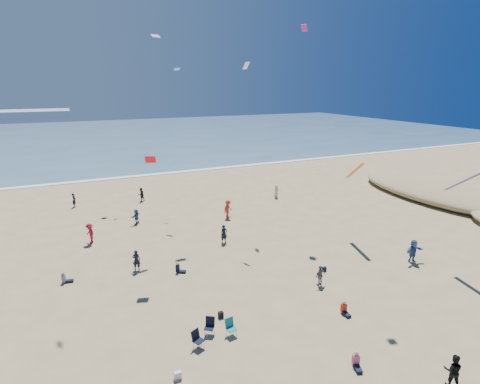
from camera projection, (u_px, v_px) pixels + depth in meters
name	position (u px, v px, depth m)	size (l,w,h in m)	color
ground	(273.00, 383.00, 17.71)	(220.00, 220.00, 0.00)	tan
ocean	(97.00, 137.00, 100.53)	(220.00, 100.00, 0.06)	#476B84
surf_line	(126.00, 177.00, 56.93)	(220.00, 1.20, 0.08)	white
standing_flyers	(206.00, 241.00, 31.50)	(31.71, 37.28, 1.91)	maroon
seated_group	(253.00, 317.00, 22.04)	(16.46, 21.71, 0.84)	silver
chair_cluster	(213.00, 331.00, 20.61)	(2.74, 1.62, 1.00)	black
white_tote	(178.00, 375.00, 17.90)	(0.35, 0.20, 0.40)	silver
black_backpack	(221.00, 315.00, 22.63)	(0.30, 0.22, 0.38)	black
navy_bag	(324.00, 269.00, 28.30)	(0.28, 0.18, 0.34)	black
kites_aloft	(309.00, 81.00, 27.86)	(44.97, 45.64, 24.46)	#F7687F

